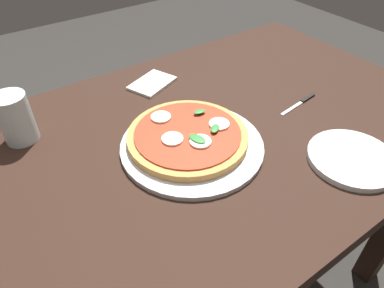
{
  "coord_description": "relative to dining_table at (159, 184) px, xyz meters",
  "views": [
    {
      "loc": [
        -0.28,
        -0.54,
        1.31
      ],
      "look_at": [
        0.08,
        -0.03,
        0.79
      ],
      "focal_mm": 32.82,
      "sensor_mm": 36.0,
      "label": 1
    }
  ],
  "objects": [
    {
      "name": "dining_table",
      "position": [
        0.0,
        0.0,
        0.0
      ],
      "size": [
        1.6,
        0.82,
        0.78
      ],
      "color": "black",
      "rests_on": "ground_plane"
    },
    {
      "name": "serving_tray",
      "position": [
        0.08,
        -0.03,
        0.11
      ],
      "size": [
        0.33,
        0.33,
        0.01
      ],
      "primitive_type": "cylinder",
      "color": "silver",
      "rests_on": "dining_table"
    },
    {
      "name": "pizza",
      "position": [
        0.08,
        -0.01,
        0.13
      ],
      "size": [
        0.28,
        0.28,
        0.03
      ],
      "color": "tan",
      "rests_on": "serving_tray"
    },
    {
      "name": "plate_white",
      "position": [
        0.34,
        -0.27,
        0.11
      ],
      "size": [
        0.2,
        0.2,
        0.01
      ],
      "primitive_type": "cylinder",
      "color": "white",
      "rests_on": "dining_table"
    },
    {
      "name": "napkin",
      "position": [
        0.15,
        0.27,
        0.11
      ],
      "size": [
        0.15,
        0.13,
        0.01
      ],
      "primitive_type": "cube",
      "rotation": [
        0.0,
        0.0,
        0.38
      ],
      "color": "white",
      "rests_on": "dining_table"
    },
    {
      "name": "knife",
      "position": [
        0.43,
        -0.05,
        0.11
      ],
      "size": [
        0.15,
        0.03,
        0.01
      ],
      "color": "black",
      "rests_on": "dining_table"
    },
    {
      "name": "glass_cup",
      "position": [
        -0.23,
        0.23,
        0.16
      ],
      "size": [
        0.08,
        0.08,
        0.12
      ],
      "primitive_type": "cylinder",
      "color": "silver",
      "rests_on": "dining_table"
    }
  ]
}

